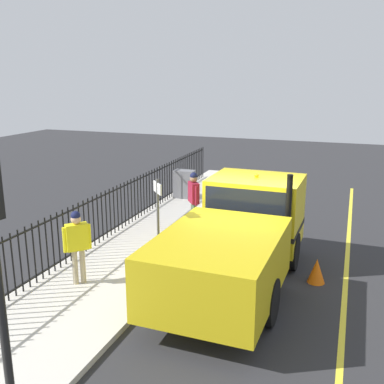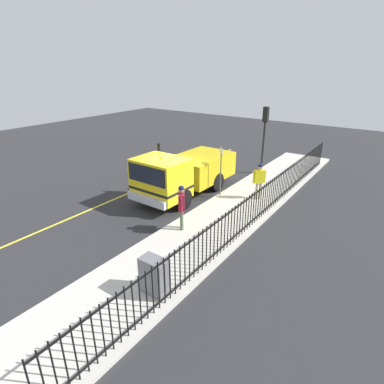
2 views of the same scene
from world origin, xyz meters
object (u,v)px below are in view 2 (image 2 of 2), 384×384
object	(u,v)px
traffic_light_near	(265,126)
street_sign	(221,166)
pedestrian_distant	(259,178)
traffic_cone	(148,186)
work_truck	(181,172)
worker_standing	(182,203)
utility_cabinet	(154,276)

from	to	relation	value
traffic_light_near	street_sign	distance (m)	4.86
pedestrian_distant	traffic_light_near	world-z (taller)	traffic_light_near
traffic_cone	street_sign	world-z (taller)	street_sign
work_truck	pedestrian_distant	world-z (taller)	work_truck
worker_standing	pedestrian_distant	xyz separation A→B (m)	(1.19, 4.54, -0.04)
utility_cabinet	street_sign	distance (m)	7.64
worker_standing	traffic_light_near	distance (m)	8.72
work_truck	worker_standing	size ratio (longest dim) A/B	3.30
worker_standing	traffic_cone	size ratio (longest dim) A/B	3.05
worker_standing	traffic_light_near	world-z (taller)	traffic_light_near
pedestrian_distant	street_sign	xyz separation A→B (m)	(-1.71, -0.70, 0.46)
traffic_cone	worker_standing	bearing A→B (deg)	-30.66
worker_standing	pedestrian_distant	size ratio (longest dim) A/B	1.04
street_sign	pedestrian_distant	bearing A→B (deg)	22.12
worker_standing	street_sign	xyz separation A→B (m)	(-0.52, 3.84, 0.42)
work_truck	utility_cabinet	bearing A→B (deg)	122.55
work_truck	street_sign	xyz separation A→B (m)	(1.70, 0.93, 0.41)
utility_cabinet	traffic_cone	world-z (taller)	utility_cabinet
utility_cabinet	pedestrian_distant	bearing A→B (deg)	93.08
work_truck	street_sign	size ratio (longest dim) A/B	2.44
street_sign	traffic_light_near	bearing A→B (deg)	88.56
work_truck	traffic_light_near	size ratio (longest dim) A/B	1.58
traffic_light_near	pedestrian_distant	bearing A→B (deg)	118.24
worker_standing	traffic_cone	bearing A→B (deg)	23.34
street_sign	traffic_cone	bearing A→B (deg)	-156.60
worker_standing	street_sign	size ratio (longest dim) A/B	0.74
work_truck	worker_standing	world-z (taller)	work_truck
utility_cabinet	traffic_light_near	bearing A→B (deg)	99.57
traffic_cone	pedestrian_distant	bearing A→B (deg)	22.98
work_truck	pedestrian_distant	size ratio (longest dim) A/B	3.44
traffic_cone	utility_cabinet	bearing A→B (deg)	-45.97
traffic_light_near	street_sign	xyz separation A→B (m)	(-0.12, -4.72, -1.18)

